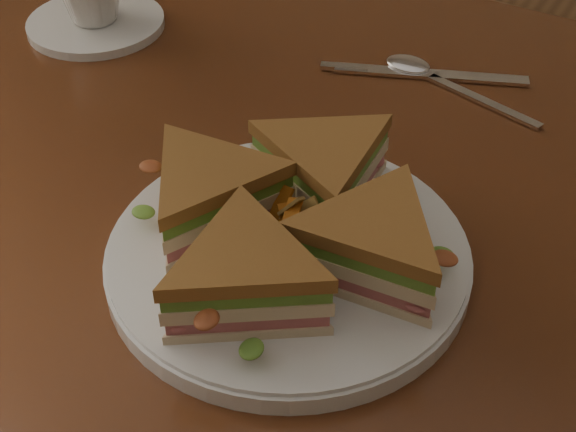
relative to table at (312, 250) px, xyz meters
The scene contains 7 objects.
table is the anchor object (origin of this frame).
plate 0.16m from the table, 71.62° to the right, with size 0.28×0.28×0.02m, color silver.
sandwich_wedges 0.19m from the table, 71.62° to the right, with size 0.28×0.28×0.06m.
crisps_mound 0.19m from the table, 71.62° to the right, with size 0.09×0.09×0.05m, color #B96017, non-canonical shape.
spoon 0.22m from the table, 82.75° to the left, with size 0.18×0.06×0.01m.
knife 0.22m from the table, 85.15° to the left, with size 0.20×0.09×0.00m.
saucer 0.37m from the table, 161.98° to the left, with size 0.16×0.16×0.01m, color silver.
Camera 1 is at (0.26, -0.50, 1.19)m, focal length 50.00 mm.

